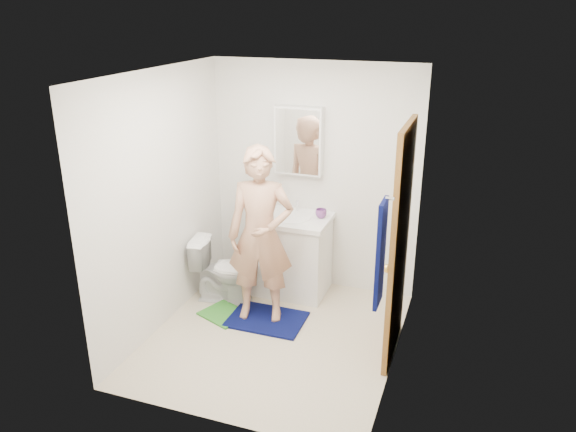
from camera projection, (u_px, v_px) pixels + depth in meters
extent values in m
cube|color=beige|center=(274.00, 338.00, 5.23)|extent=(2.20, 2.40, 0.02)
cube|color=white|center=(272.00, 72.00, 4.37)|extent=(2.20, 2.40, 0.02)
cube|color=silver|center=(314.00, 178.00, 5.87)|extent=(2.20, 0.02, 2.40)
cube|color=silver|center=(209.00, 277.00, 3.74)|extent=(2.20, 0.02, 2.40)
cube|color=silver|center=(160.00, 202.00, 5.15)|extent=(0.02, 2.40, 2.40)
cube|color=silver|center=(404.00, 233.00, 4.46)|extent=(0.02, 2.40, 2.40)
cube|color=white|center=(292.00, 256.00, 5.94)|extent=(0.75, 0.55, 0.80)
cube|color=white|center=(292.00, 219.00, 5.79)|extent=(0.79, 0.59, 0.05)
cylinder|color=white|center=(292.00, 218.00, 5.78)|extent=(0.40, 0.40, 0.03)
cylinder|color=silver|center=(297.00, 206.00, 5.92)|extent=(0.03, 0.03, 0.12)
cube|color=white|center=(299.00, 141.00, 5.71)|extent=(0.50, 0.12, 0.70)
cube|color=white|center=(297.00, 142.00, 5.66)|extent=(0.46, 0.01, 0.66)
cube|color=#966329|center=(399.00, 245.00, 4.67)|extent=(0.05, 0.80, 2.05)
sphere|color=gold|center=(387.00, 269.00, 4.42)|extent=(0.07, 0.07, 0.07)
cube|color=#070D47|center=(381.00, 254.00, 3.96)|extent=(0.03, 0.24, 0.80)
cylinder|color=silver|center=(390.00, 198.00, 3.80)|extent=(0.06, 0.02, 0.02)
imported|color=white|center=(225.00, 270.00, 5.78)|extent=(0.71, 0.48, 0.67)
cube|color=#070D47|center=(267.00, 319.00, 5.49)|extent=(0.73, 0.52, 0.02)
cube|color=#398F2F|center=(224.00, 314.00, 5.59)|extent=(0.54, 0.50, 0.02)
imported|color=#C7765D|center=(262.00, 206.00, 5.77)|extent=(0.12, 0.12, 0.21)
imported|color=#723B82|center=(321.00, 213.00, 5.74)|extent=(0.14, 0.14, 0.09)
imported|color=tan|center=(261.00, 236.00, 5.25)|extent=(0.70, 0.54, 1.71)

